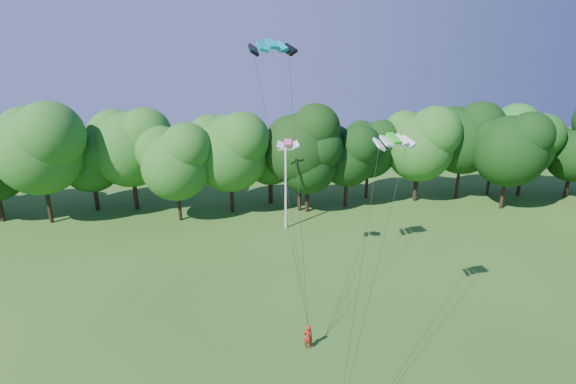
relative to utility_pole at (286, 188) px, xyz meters
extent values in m
cylinder|color=silver|center=(0.00, 0.00, -0.11)|extent=(0.22, 0.22, 8.91)
cube|color=silver|center=(0.00, 0.00, 4.12)|extent=(1.78, 0.12, 0.08)
imported|color=#A62015|center=(-1.00, -20.07, -3.70)|extent=(0.66, 0.46, 1.73)
cube|color=#048C8E|center=(-2.70, -14.55, 14.55)|extent=(3.21, 2.00, 0.63)
cube|color=#28D01F|center=(3.64, -20.51, 9.53)|extent=(2.49, 1.54, 0.49)
cube|color=#EC4195|center=(-1.08, -10.26, 7.17)|extent=(1.76, 0.90, 0.41)
cylinder|color=#342014|center=(2.23, 4.97, -2.29)|extent=(0.47, 0.47, 4.54)
ellipsoid|color=black|center=(2.23, 4.97, 3.70)|extent=(9.09, 9.09, 9.91)
cylinder|color=#372316|center=(27.70, 7.64, -2.42)|extent=(0.52, 0.52, 4.29)
ellipsoid|color=#1F601D|center=(27.70, 7.64, 3.23)|extent=(8.57, 8.57, 9.35)
camera|label=1|loc=(-5.45, -44.51, 14.83)|focal=28.00mm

